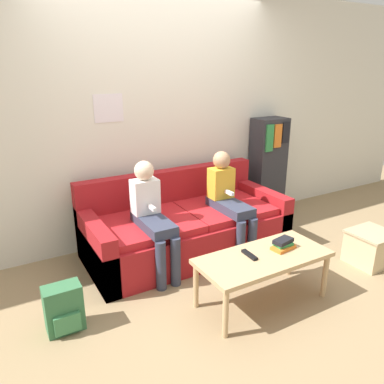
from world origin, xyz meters
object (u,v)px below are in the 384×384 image
object	(u,v)px
coffee_table	(263,261)
storage_box	(371,247)
person_left	(152,214)
person_right	(229,198)
tv_remote	(249,255)
backpack	(64,309)
couch	(185,227)
bookshelf	(267,168)

from	to	relation	value
coffee_table	storage_box	bearing A→B (deg)	-1.45
person_left	person_right	size ratio (longest dim) A/B	1.01
coffee_table	tv_remote	bearing A→B (deg)	154.92
backpack	coffee_table	bearing A→B (deg)	-16.89
couch	bookshelf	bearing A→B (deg)	14.73
couch	person_left	size ratio (longest dim) A/B	1.96
coffee_table	backpack	xyz separation A→B (m)	(-1.46, 0.44, -0.20)
person_left	tv_remote	xyz separation A→B (m)	(0.45, -0.83, -0.15)
couch	bookshelf	world-z (taller)	bookshelf
person_left	backpack	world-z (taller)	person_left
person_right	bookshelf	size ratio (longest dim) A/B	0.83
tv_remote	bookshelf	world-z (taller)	bookshelf
coffee_table	person_right	bearing A→B (deg)	72.28
person_left	person_right	bearing A→B (deg)	-0.08
tv_remote	storage_box	distance (m)	1.46
person_right	storage_box	world-z (taller)	person_right
person_right	bookshelf	xyz separation A→B (m)	(0.99, 0.58, 0.05)
person_right	backpack	xyz separation A→B (m)	(-1.74, -0.43, -0.40)
tv_remote	storage_box	size ratio (longest dim) A/B	0.43
storage_box	person_right	bearing A→B (deg)	139.03
coffee_table	tv_remote	xyz separation A→B (m)	(-0.11, 0.05, 0.06)
bookshelf	backpack	size ratio (longest dim) A/B	3.45
bookshelf	backpack	world-z (taller)	bookshelf
tv_remote	backpack	distance (m)	1.43
couch	person_right	xyz separation A→B (m)	(0.38, -0.21, 0.31)
bookshelf	storage_box	distance (m)	1.55
person_left	storage_box	distance (m)	2.13
tv_remote	backpack	size ratio (longest dim) A/B	0.48
person_right	storage_box	size ratio (longest dim) A/B	2.56
bookshelf	tv_remote	bearing A→B (deg)	-134.56
person_right	coffee_table	bearing A→B (deg)	-107.72
person_left	backpack	bearing A→B (deg)	-154.30
bookshelf	coffee_table	bearing A→B (deg)	-131.29
person_left	bookshelf	bearing A→B (deg)	17.41
storage_box	coffee_table	bearing A→B (deg)	178.55
couch	backpack	distance (m)	1.50
coffee_table	backpack	size ratio (longest dim) A/B	3.01
bookshelf	storage_box	xyz separation A→B (m)	(0.05, -1.48, -0.46)
couch	person_left	xyz separation A→B (m)	(-0.45, -0.21, 0.31)
person_left	person_right	distance (m)	0.84
coffee_table	person_left	xyz separation A→B (m)	(-0.56, 0.88, 0.21)
storage_box	bookshelf	bearing A→B (deg)	92.02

